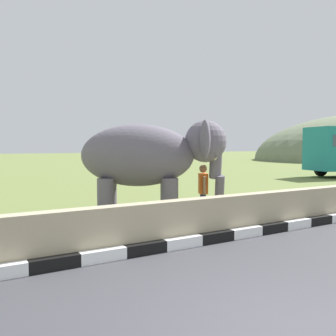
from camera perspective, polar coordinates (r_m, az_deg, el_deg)
name	(u,v)px	position (r m, az deg, el deg)	size (l,w,h in m)	color
striped_curb	(125,252)	(7.32, -6.77, -12.99)	(16.20, 0.20, 0.24)	white
barrier_parapet	(212,218)	(8.66, 6.87, -7.83)	(28.00, 0.36, 1.00)	tan
elephant	(151,157)	(10.02, -2.62, 1.73)	(3.99, 3.36, 2.90)	slate
person_handler	(203,190)	(10.59, 5.52, -3.42)	(0.40, 0.62, 1.66)	navy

